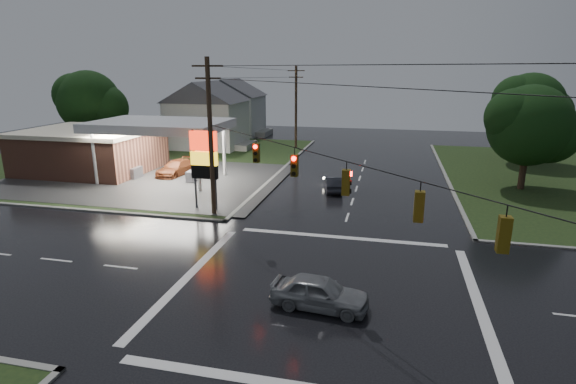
% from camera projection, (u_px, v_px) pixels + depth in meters
% --- Properties ---
extents(ground, '(120.00, 120.00, 0.00)m').
position_uv_depth(ground, '(324.00, 289.00, 21.62)').
color(ground, black).
rests_on(ground, ground).
extents(grass_nw, '(36.00, 36.00, 0.08)m').
position_uv_depth(grass_nw, '(134.00, 160.00, 51.65)').
color(grass_nw, black).
rests_on(grass_nw, ground).
extents(gas_station, '(26.20, 18.00, 5.60)m').
position_uv_depth(gas_station, '(100.00, 148.00, 44.99)').
color(gas_station, '#2D2D2D').
rests_on(gas_station, ground).
extents(pylon_sign, '(2.00, 0.35, 6.00)m').
position_uv_depth(pylon_sign, '(204.00, 157.00, 32.68)').
color(pylon_sign, '#59595E').
rests_on(pylon_sign, ground).
extents(utility_pole_nw, '(2.20, 0.32, 11.00)m').
position_uv_depth(utility_pole_nw, '(211.00, 136.00, 31.06)').
color(utility_pole_nw, '#382619').
rests_on(utility_pole_nw, ground).
extents(utility_pole_n, '(2.20, 0.32, 10.50)m').
position_uv_depth(utility_pole_n, '(296.00, 106.00, 57.89)').
color(utility_pole_n, '#382619').
rests_on(utility_pole_n, ground).
extents(traffic_signals, '(26.87, 26.87, 1.47)m').
position_uv_depth(traffic_signals, '(328.00, 157.00, 19.86)').
color(traffic_signals, black).
rests_on(traffic_signals, ground).
extents(house_near, '(11.05, 8.48, 8.60)m').
position_uv_depth(house_near, '(207.00, 114.00, 58.77)').
color(house_near, silver).
rests_on(house_near, ground).
extents(house_far, '(11.05, 8.48, 8.60)m').
position_uv_depth(house_far, '(232.00, 106.00, 70.25)').
color(house_far, silver).
rests_on(house_far, ground).
extents(tree_nw_behind, '(8.93, 7.60, 10.00)m').
position_uv_depth(tree_nw_behind, '(90.00, 102.00, 55.45)').
color(tree_nw_behind, black).
rests_on(tree_nw_behind, ground).
extents(tree_ne_near, '(7.99, 6.80, 8.98)m').
position_uv_depth(tree_ne_near, '(531.00, 126.00, 37.72)').
color(tree_ne_near, black).
rests_on(tree_ne_near, ground).
extents(tree_ne_far, '(8.46, 7.20, 9.80)m').
position_uv_depth(tree_ne_far, '(531.00, 107.00, 48.17)').
color(tree_ne_far, black).
rests_on(tree_ne_far, ground).
extents(car_north, '(2.16, 4.06, 1.27)m').
position_uv_depth(car_north, '(333.00, 184.00, 38.63)').
color(car_north, black).
rests_on(car_north, ground).
extents(car_crossing, '(4.51, 2.19, 1.48)m').
position_uv_depth(car_crossing, '(320.00, 293.00, 19.75)').
color(car_crossing, gray).
rests_on(car_crossing, ground).
extents(car_pump, '(2.89, 5.41, 1.49)m').
position_uv_depth(car_pump, '(177.00, 168.00, 44.26)').
color(car_pump, '#632E16').
rests_on(car_pump, ground).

